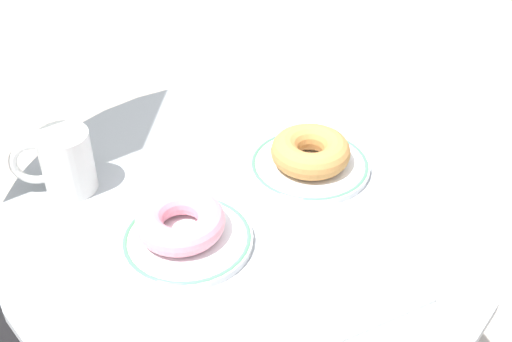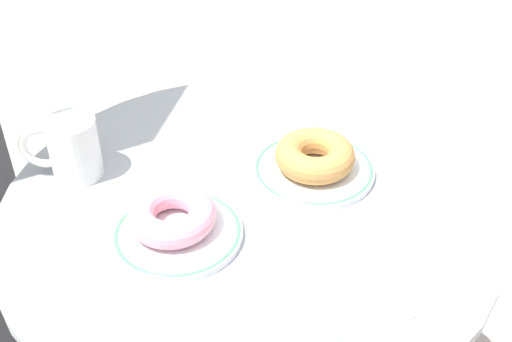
# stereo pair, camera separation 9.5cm
# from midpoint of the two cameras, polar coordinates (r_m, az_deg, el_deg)

# --- Properties ---
(cafe_table) EXTENTS (0.74, 0.74, 0.76)m
(cafe_table) POSITION_cam_midpoint_polar(r_m,az_deg,el_deg) (1.11, 1.84, -12.11)
(cafe_table) COLOR #999EA3
(cafe_table) RESTS_ON ground
(plate_left) EXTENTS (0.18, 0.18, 0.01)m
(plate_left) POSITION_cam_midpoint_polar(r_m,az_deg,el_deg) (0.89, -4.09, -5.56)
(plate_left) COLOR white
(plate_left) RESTS_ON cafe_table
(plate_right) EXTENTS (0.19, 0.19, 0.01)m
(plate_right) POSITION_cam_midpoint_polar(r_m,az_deg,el_deg) (1.01, 7.90, 0.06)
(plate_right) COLOR white
(plate_right) RESTS_ON cafe_table
(donut_pink_frosted) EXTENTS (0.17, 0.17, 0.04)m
(donut_pink_frosted) POSITION_cam_midpoint_polar(r_m,az_deg,el_deg) (0.88, -4.48, -4.03)
(donut_pink_frosted) COLOR pink
(donut_pink_frosted) RESTS_ON plate_left
(donut_old_fashioned) EXTENTS (0.15, 0.15, 0.04)m
(donut_old_fashioned) POSITION_cam_midpoint_polar(r_m,az_deg,el_deg) (0.99, 8.02, 1.30)
(donut_old_fashioned) COLOR #BC7F42
(donut_old_fashioned) RESTS_ON plate_right
(paper_napkin) EXTENTS (0.17, 0.15, 0.01)m
(paper_napkin) POSITION_cam_midpoint_polar(r_m,az_deg,el_deg) (0.82, 11.13, -11.40)
(paper_napkin) COLOR white
(paper_napkin) RESTS_ON cafe_table
(coffee_mug) EXTENTS (0.11, 0.09, 0.10)m
(coffee_mug) POSITION_cam_midpoint_polar(r_m,az_deg,el_deg) (1.00, -13.62, 1.90)
(coffee_mug) COLOR white
(coffee_mug) RESTS_ON cafe_table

